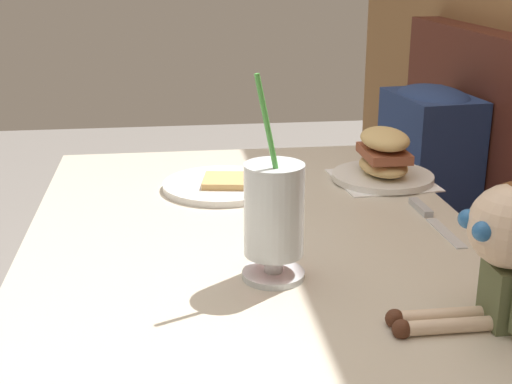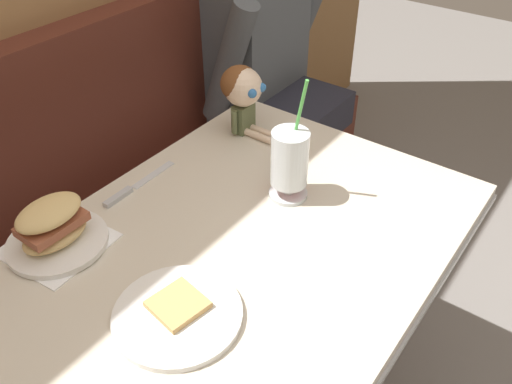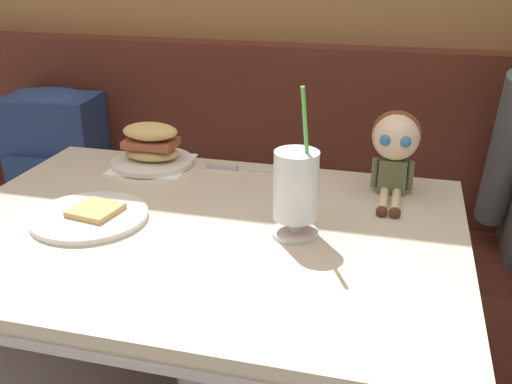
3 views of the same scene
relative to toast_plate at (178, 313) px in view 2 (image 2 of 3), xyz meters
The scene contains 8 objects.
booth_bench 0.82m from the toast_plate, 70.14° to the left, with size 2.60×0.48×1.00m.
diner_table 0.32m from the toast_plate, ahead, with size 1.11×0.81×0.74m.
toast_plate is the anchor object (origin of this frame).
milkshake_glass 0.45m from the toast_plate, ahead, with size 0.10×0.10×0.31m.
sandwich_plate 0.35m from the toast_plate, 91.69° to the left, with size 0.22×0.22×0.12m.
butter_knife 0.43m from the toast_plate, 59.74° to the left, with size 0.24×0.02×0.01m.
seated_doll 0.71m from the toast_plate, 27.05° to the left, with size 0.11×0.22×0.20m.
diner_patron 1.30m from the toast_plate, 28.25° to the left, with size 0.55×0.48×0.81m.
Camera 2 is at (-0.69, -0.37, 1.56)m, focal length 37.53 mm.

